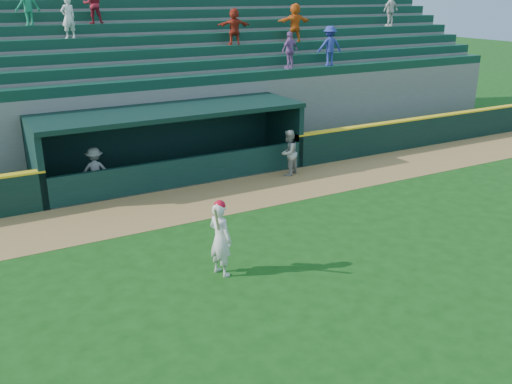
{
  "coord_description": "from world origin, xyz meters",
  "views": [
    {
      "loc": [
        -6.88,
        -10.77,
        6.31
      ],
      "look_at": [
        0.0,
        1.6,
        1.3
      ],
      "focal_mm": 40.0,
      "sensor_mm": 36.0,
      "label": 1
    }
  ],
  "objects": [
    {
      "name": "warning_track",
      "position": [
        0.0,
        4.9,
        0.01
      ],
      "size": [
        40.0,
        3.0,
        0.01
      ],
      "primitive_type": "cube",
      "color": "olive",
      "rests_on": "ground"
    },
    {
      "name": "wall_stripe_right",
      "position": [
        12.25,
        6.55,
        1.23
      ],
      "size": [
        15.5,
        0.32,
        0.06
      ],
      "primitive_type": "cube",
      "color": "yellow",
      "rests_on": "field_wall_right"
    },
    {
      "name": "dugout_player_inside",
      "position": [
        -2.83,
        7.34,
        0.76
      ],
      "size": [
        1.1,
        0.8,
        1.53
      ],
      "primitive_type": "imported",
      "rotation": [
        0.0,
        0.0,
        2.89
      ],
      "color": "#9D9C97",
      "rests_on": "ground"
    },
    {
      "name": "dugout",
      "position": [
        0.0,
        8.0,
        1.36
      ],
      "size": [
        9.4,
        2.8,
        2.46
      ],
      "color": "#63635E",
      "rests_on": "ground"
    },
    {
      "name": "batter_at_plate",
      "position": [
        -1.75,
        0.15,
        0.93
      ],
      "size": [
        0.65,
        0.82,
        1.87
      ],
      "color": "silver",
      "rests_on": "ground"
    },
    {
      "name": "field_wall_right",
      "position": [
        12.25,
        6.55,
        0.6
      ],
      "size": [
        15.5,
        0.3,
        1.2
      ],
      "primitive_type": "cube",
      "color": "black",
      "rests_on": "ground"
    },
    {
      "name": "stands",
      "position": [
        0.02,
        12.57,
        2.4
      ],
      "size": [
        34.5,
        6.34,
        7.49
      ],
      "color": "slate",
      "rests_on": "ground"
    },
    {
      "name": "ground",
      "position": [
        0.0,
        0.0,
        0.0
      ],
      "size": [
        120.0,
        120.0,
        0.0
      ],
      "primitive_type": "plane",
      "color": "#124110",
      "rests_on": "ground"
    },
    {
      "name": "dugout_player_front",
      "position": [
        3.71,
        5.87,
        0.83
      ],
      "size": [
        1.0,
        0.93,
        1.66
      ],
      "primitive_type": "imported",
      "rotation": [
        0.0,
        0.0,
        3.62
      ],
      "color": "#9E9D99",
      "rests_on": "ground"
    }
  ]
}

